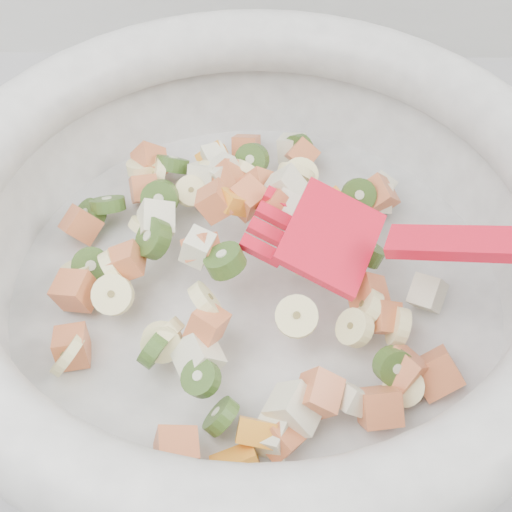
{
  "coord_description": "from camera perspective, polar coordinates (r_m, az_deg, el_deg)",
  "views": [
    {
      "loc": [
        0.04,
        1.12,
        1.3
      ],
      "look_at": [
        0.03,
        1.42,
        0.95
      ],
      "focal_mm": 50.0,
      "sensor_mm": 36.0,
      "label": 1
    }
  ],
  "objects": [
    {
      "name": "counter",
      "position": [
        0.92,
        -2.08,
        -19.51
      ],
      "size": [
        2.0,
        0.6,
        0.9
      ],
      "primitive_type": "cube",
      "color": "#A09FA5",
      "rests_on": "ground"
    },
    {
      "name": "mixing_bowl",
      "position": [
        0.46,
        0.02,
        1.27
      ],
      "size": [
        0.5,
        0.43,
        0.15
      ],
      "color": "silver",
      "rests_on": "counter"
    }
  ]
}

